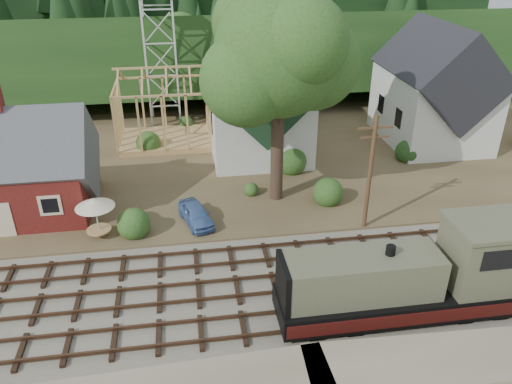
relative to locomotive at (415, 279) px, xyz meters
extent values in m
plane|color=#384C1E|center=(-6.58, 3.00, -2.23)|extent=(140.00, 140.00, 0.00)
cube|color=#726B5B|center=(-6.58, 3.00, -2.15)|extent=(64.00, 11.00, 0.16)
cube|color=brown|center=(-6.58, 21.00, -2.08)|extent=(64.00, 26.00, 0.30)
cube|color=#1E3F19|center=(-6.58, 45.00, -2.23)|extent=(70.00, 28.96, 12.74)
cube|color=black|center=(-6.58, 61.00, -2.23)|extent=(80.00, 20.00, 12.00)
cube|color=#541413|center=(-22.58, 14.00, -0.03)|extent=(10.00, 7.00, 3.80)
cube|color=#4C4C51|center=(-22.58, 14.00, 1.87)|extent=(10.80, 7.41, 7.41)
cube|color=beige|center=(-22.58, 10.48, -0.73)|extent=(1.20, 0.06, 2.40)
cube|color=silver|center=(-4.58, 23.00, 1.27)|extent=(8.00, 12.00, 6.40)
cube|color=#17321F|center=(-4.58, 23.00, 4.47)|extent=(8.40, 12.96, 8.40)
cube|color=silver|center=(-4.58, 17.00, 6.47)|extent=(2.40, 2.40, 4.00)
cone|color=#17321F|center=(-4.58, 17.00, 9.77)|extent=(5.37, 5.37, 2.60)
cube|color=silver|center=(11.42, 22.00, 1.27)|extent=(8.00, 10.00, 6.40)
cube|color=black|center=(11.42, 22.00, 4.47)|extent=(8.40, 10.80, 8.40)
cube|color=tan|center=(-12.58, 25.00, -1.68)|extent=(8.00, 6.00, 0.50)
cube|color=tan|center=(-12.58, 25.00, 4.97)|extent=(8.00, 0.18, 0.18)
cube|color=silver|center=(-13.98, 29.60, 4.07)|extent=(0.18, 0.18, 12.00)
cube|color=silver|center=(-11.18, 29.60, 4.07)|extent=(0.18, 0.18, 12.00)
cube|color=silver|center=(-13.98, 32.40, 4.07)|extent=(0.18, 0.18, 12.00)
cube|color=silver|center=(-11.18, 32.40, 4.07)|extent=(0.18, 0.18, 12.00)
cylinder|color=#38281E|center=(-4.58, 13.00, 2.07)|extent=(0.90, 0.90, 8.00)
sphere|color=#2A501E|center=(-4.58, 13.00, 8.57)|extent=(8.40, 8.40, 8.40)
sphere|color=#2A501E|center=(-2.08, 14.00, 7.57)|extent=(6.40, 6.40, 6.40)
sphere|color=#2A501E|center=(-6.78, 12.20, 7.07)|extent=(6.00, 6.00, 6.00)
cylinder|color=#4C331E|center=(0.42, 8.20, 1.77)|extent=(0.28, 0.28, 8.00)
cube|color=#4C331E|center=(0.42, 8.20, 4.97)|extent=(2.20, 0.12, 0.12)
cube|color=#4C331E|center=(0.42, 8.20, 4.37)|extent=(1.80, 0.12, 0.12)
cube|color=black|center=(-0.49, 0.00, -1.88)|extent=(12.74, 2.65, 0.37)
cube|color=black|center=(-0.49, 0.00, -1.13)|extent=(12.74, 3.08, 1.17)
cube|color=#53523C|center=(-2.83, 0.00, 0.57)|extent=(7.64, 2.44, 2.23)
cube|color=#53523C|center=(3.54, 0.00, 1.15)|extent=(3.82, 2.97, 3.40)
cube|color=#53523C|center=(3.54, 0.00, 2.90)|extent=(4.03, 3.18, 0.21)
cube|color=black|center=(3.54, -1.51, 1.89)|extent=(2.55, 0.06, 1.06)
cube|color=#44110E|center=(-0.49, -1.56, -1.13)|extent=(12.74, 0.04, 0.74)
cube|color=#44110E|center=(-0.49, 1.56, -1.13)|extent=(12.74, 0.04, 0.74)
cylinder|color=black|center=(-1.55, 0.00, 1.79)|extent=(0.47, 0.47, 0.74)
imported|color=#5678B9|center=(-10.52, 10.34, -1.27)|extent=(2.60, 4.16, 1.32)
cylinder|color=silver|center=(-16.70, 9.60, -0.71)|extent=(0.11, 0.11, 2.43)
cylinder|color=tan|center=(-16.70, 9.60, -1.43)|extent=(1.54, 1.54, 0.09)
cone|color=beige|center=(-16.70, 9.60, 0.50)|extent=(2.43, 2.43, 0.55)
camera|label=1|loc=(-10.91, -18.50, 15.50)|focal=35.00mm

